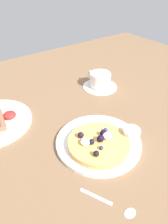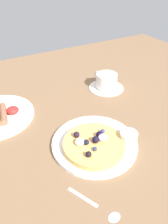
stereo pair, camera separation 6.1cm
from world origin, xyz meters
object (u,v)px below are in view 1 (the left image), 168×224
(pancake_plate, at_px, (98,142))
(teaspoon, at_px, (118,207))
(syrup_ramekin, at_px, (131,134))
(coffee_saucer, at_px, (100,86))
(coffee_cup, at_px, (100,79))

(pancake_plate, relative_size, teaspoon, 2.03)
(syrup_ramekin, bearing_deg, coffee_saucer, 66.52)
(syrup_ramekin, distance_m, teaspoon, 0.22)
(coffee_cup, xyz_separation_m, teaspoon, (-0.31, -0.44, -0.03))
(coffee_cup, bearing_deg, teaspoon, -124.96)
(coffee_saucer, xyz_separation_m, teaspoon, (-0.31, -0.44, -0.00))
(pancake_plate, distance_m, syrup_ramekin, 0.10)
(coffee_saucer, distance_m, teaspoon, 0.53)
(syrup_ramekin, relative_size, coffee_cup, 0.43)
(coffee_saucer, height_order, coffee_cup, coffee_cup)
(syrup_ramekin, xyz_separation_m, coffee_cup, (0.13, 0.31, 0.01))
(syrup_ramekin, height_order, teaspoon, syrup_ramekin)
(coffee_cup, bearing_deg, coffee_saucer, -80.09)
(coffee_saucer, xyz_separation_m, coffee_cup, (-0.00, 0.00, 0.03))
(teaspoon, bearing_deg, coffee_saucer, 54.93)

